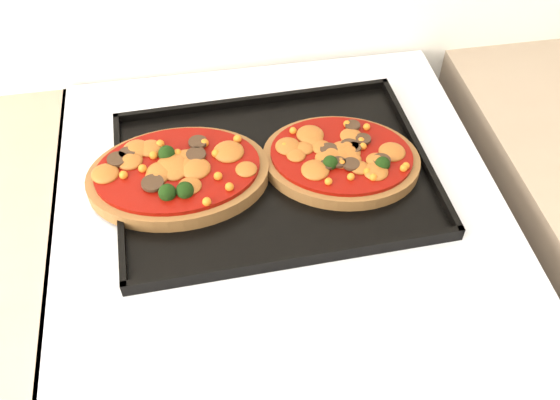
{
  "coord_description": "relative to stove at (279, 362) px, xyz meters",
  "views": [
    {
      "loc": [
        -0.13,
        1.16,
        1.52
      ],
      "look_at": [
        -0.04,
        1.69,
        0.92
      ],
      "focal_mm": 40.0,
      "sensor_mm": 36.0,
      "label": 1
    }
  ],
  "objects": [
    {
      "name": "baking_tray",
      "position": [
        -0.0,
        0.04,
        0.47
      ],
      "size": [
        0.43,
        0.32,
        0.02
      ],
      "primitive_type": "cube",
      "rotation": [
        0.0,
        0.0,
        0.03
      ],
      "color": "black",
      "rests_on": "stove"
    },
    {
      "name": "pizza_left",
      "position": [
        -0.13,
        0.04,
        0.48
      ],
      "size": [
        0.24,
        0.17,
        0.04
      ],
      "primitive_type": null,
      "rotation": [
        0.0,
        0.0,
        0.01
      ],
      "color": "brown",
      "rests_on": "baking_tray"
    },
    {
      "name": "stove",
      "position": [
        0.0,
        0.0,
        0.0
      ],
      "size": [
        0.6,
        0.6,
        0.91
      ],
      "primitive_type": "cube",
      "color": "silver",
      "rests_on": "floor"
    },
    {
      "name": "pizza_right",
      "position": [
        0.09,
        0.04,
        0.48
      ],
      "size": [
        0.25,
        0.22,
        0.03
      ],
      "primitive_type": null,
      "rotation": [
        0.0,
        0.0,
        -0.28
      ],
      "color": "brown",
      "rests_on": "baking_tray"
    }
  ]
}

